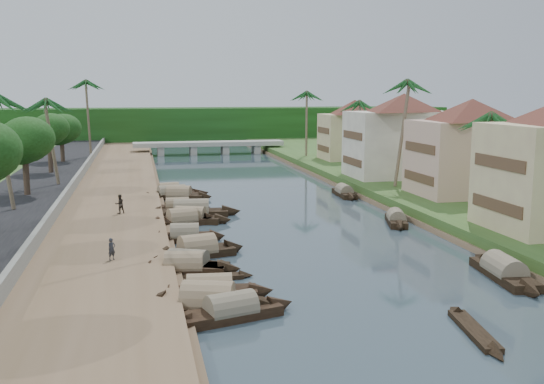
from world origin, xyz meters
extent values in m
plane|color=#32424B|center=(0.00, 0.00, 0.00)|extent=(220.00, 220.00, 0.00)
cube|color=brown|center=(-16.00, 20.00, 0.40)|extent=(10.00, 180.00, 0.80)
cube|color=#315522|center=(19.00, 20.00, 0.60)|extent=(16.00, 180.00, 1.20)
cube|color=black|center=(-24.50, 20.00, 0.70)|extent=(8.00, 180.00, 1.40)
cube|color=slate|center=(-20.20, 20.00, 1.35)|extent=(0.40, 180.00, 1.10)
cube|color=#15360E|center=(0.00, 95.00, 4.00)|extent=(120.00, 4.00, 8.00)
cube|color=#15360E|center=(0.00, 100.00, 4.00)|extent=(120.00, 4.00, 8.00)
cube|color=#15360E|center=(0.00, 105.00, 4.00)|extent=(120.00, 4.00, 8.00)
cube|color=#98988E|center=(0.00, 72.00, 2.00)|extent=(28.00, 4.00, 0.80)
cube|color=#98988E|center=(-9.00, 72.00, 0.90)|extent=(1.20, 3.50, 1.80)
cube|color=#98988E|center=(-3.00, 72.00, 0.90)|extent=(1.20, 3.50, 1.80)
cube|color=#98988E|center=(3.00, 72.00, 0.90)|extent=(1.20, 3.50, 1.80)
cube|color=#98988E|center=(9.00, 72.00, 0.90)|extent=(1.20, 3.50, 1.80)
cube|color=brown|center=(12.95, -2.00, 3.20)|extent=(0.10, 6.40, 0.90)
cube|color=brown|center=(12.95, -2.00, 6.40)|extent=(0.10, 6.40, 0.90)
cube|color=tan|center=(20.00, 14.00, 4.95)|extent=(11.00, 8.00, 7.50)
pyramid|color=#5D2A20|center=(20.00, 14.00, 9.80)|extent=(14.11, 14.11, 2.20)
cube|color=brown|center=(14.45, 14.00, 3.08)|extent=(0.10, 6.40, 0.90)
cube|color=brown|center=(14.45, 14.00, 6.08)|extent=(0.10, 6.40, 0.90)
cube|color=#EDE6CF|center=(19.00, 28.00, 5.20)|extent=(13.00, 8.00, 8.00)
pyramid|color=#5D2A20|center=(19.00, 28.00, 10.30)|extent=(15.59, 15.59, 2.20)
cube|color=brown|center=(12.45, 28.00, 3.20)|extent=(0.10, 6.40, 0.90)
cube|color=brown|center=(12.45, 28.00, 6.40)|extent=(0.10, 6.40, 0.90)
cube|color=beige|center=(20.00, 48.00, 4.70)|extent=(10.00, 7.00, 7.00)
pyramid|color=#5D2A20|center=(20.00, 48.00, 9.30)|extent=(12.62, 12.62, 2.20)
cube|color=brown|center=(14.95, 48.00, 2.95)|extent=(0.10, 5.60, 0.90)
cube|color=brown|center=(14.95, 48.00, 5.75)|extent=(0.10, 5.60, 0.90)
cube|color=black|center=(-8.56, -12.25, 0.20)|extent=(5.54, 2.99, 0.70)
cone|color=black|center=(-5.73, -11.47, 0.28)|extent=(1.85, 1.83, 1.65)
cone|color=black|center=(-11.40, -13.02, 0.28)|extent=(1.85, 1.83, 1.65)
cylinder|color=gray|center=(-8.56, -12.25, 0.58)|extent=(4.35, 2.72, 1.72)
cube|color=black|center=(-9.59, -10.77, 0.20)|extent=(6.08, 3.75, 0.70)
cone|color=black|center=(-6.57, -11.78, 0.28)|extent=(2.17, 2.27, 2.02)
cone|color=black|center=(-12.61, -9.76, 0.28)|extent=(2.17, 2.27, 2.02)
cylinder|color=#917A5C|center=(-9.59, -10.77, 0.58)|extent=(4.82, 3.40, 2.12)
cube|color=black|center=(-9.28, -8.82, 0.20)|extent=(5.51, 2.22, 0.70)
cone|color=black|center=(-6.32, -9.13, 0.28)|extent=(1.69, 1.66, 1.68)
cone|color=black|center=(-12.25, -8.51, 0.28)|extent=(1.69, 1.66, 1.68)
cylinder|color=#917A5C|center=(-9.28, -8.82, 0.58)|extent=(4.26, 2.16, 1.74)
cube|color=black|center=(-10.05, -3.15, 0.20)|extent=(5.51, 3.76, 0.70)
cone|color=black|center=(-7.38, -4.39, 0.28)|extent=(2.02, 2.02, 1.69)
cone|color=black|center=(-12.71, -1.91, 0.28)|extent=(2.02, 2.02, 1.69)
cylinder|color=gray|center=(-10.05, -3.15, 0.58)|extent=(4.41, 3.30, 1.76)
cube|color=black|center=(-10.32, -3.74, 0.20)|extent=(5.35, 2.57, 0.70)
cone|color=black|center=(-7.51, -4.22, 0.28)|extent=(1.73, 1.79, 1.73)
cone|color=black|center=(-13.13, -3.27, 0.28)|extent=(1.73, 1.79, 1.73)
cylinder|color=#917A5C|center=(-10.32, -3.74, 0.58)|extent=(4.16, 2.44, 1.81)
cube|color=black|center=(-9.09, 0.23, 0.20)|extent=(5.51, 3.16, 0.70)
cone|color=black|center=(-6.29, 0.91, 0.28)|extent=(1.91, 2.11, 1.96)
cone|color=black|center=(-11.89, -0.44, 0.28)|extent=(1.91, 2.11, 1.96)
cylinder|color=#917A5C|center=(-9.09, 0.23, 0.58)|extent=(4.34, 2.95, 2.08)
cube|color=black|center=(-9.62, 5.00, 0.20)|extent=(4.80, 2.13, 0.70)
cone|color=black|center=(-7.04, 4.74, 0.28)|extent=(1.51, 1.63, 1.65)
cone|color=black|center=(-12.19, 5.26, 0.28)|extent=(1.51, 1.63, 1.65)
cylinder|color=gray|center=(-9.62, 5.00, 0.58)|extent=(3.71, 2.08, 1.73)
cube|color=black|center=(-8.61, 11.87, 0.20)|extent=(5.77, 3.62, 0.70)
cone|color=black|center=(-5.75, 10.76, 0.28)|extent=(2.04, 2.03, 1.74)
cone|color=black|center=(-11.47, 12.98, 0.28)|extent=(2.04, 2.03, 1.74)
cylinder|color=#917A5C|center=(-8.61, 11.87, 0.58)|extent=(4.58, 3.22, 1.81)
cube|color=black|center=(-9.41, 10.90, 0.20)|extent=(5.34, 2.96, 0.70)
cone|color=black|center=(-6.68, 11.53, 0.28)|extent=(1.83, 1.98, 1.85)
cone|color=black|center=(-12.14, 10.27, 0.28)|extent=(1.83, 1.98, 1.85)
cylinder|color=#917A5C|center=(-9.41, 10.90, 0.58)|extent=(4.19, 2.77, 1.96)
cube|color=black|center=(-8.26, 14.79, 0.20)|extent=(7.06, 2.82, 0.70)
cone|color=black|center=(-4.47, 14.35, 0.28)|extent=(2.15, 2.05, 2.06)
cone|color=black|center=(-12.05, 15.22, 0.28)|extent=(2.15, 2.05, 2.06)
cylinder|color=gray|center=(-8.26, 14.79, 0.58)|extent=(5.46, 2.71, 2.13)
cube|color=black|center=(-9.40, 17.33, 0.20)|extent=(4.84, 2.05, 0.70)
cone|color=black|center=(-6.80, 17.04, 0.28)|extent=(1.50, 1.53, 1.54)
cone|color=black|center=(-12.00, 17.62, 0.28)|extent=(1.50, 1.53, 1.54)
cylinder|color=#917A5C|center=(-9.40, 17.33, 0.58)|extent=(3.75, 1.99, 1.60)
cube|color=black|center=(-8.79, 24.07, 0.20)|extent=(5.63, 3.38, 0.70)
cone|color=black|center=(-5.97, 23.16, 0.28)|extent=(1.98, 2.04, 1.81)
cone|color=black|center=(-11.61, 24.98, 0.28)|extent=(1.98, 2.04, 1.81)
cylinder|color=#917A5C|center=(-8.79, 24.07, 0.58)|extent=(4.46, 3.06, 1.90)
cube|color=black|center=(-9.52, 24.89, 0.20)|extent=(6.50, 3.02, 0.70)
cone|color=black|center=(-6.12, 25.62, 0.28)|extent=(2.06, 1.91, 1.77)
cone|color=black|center=(-12.93, 24.17, 0.28)|extent=(2.06, 1.91, 1.77)
cylinder|color=gray|center=(-9.52, 24.89, 0.58)|extent=(5.07, 2.78, 1.82)
cube|color=black|center=(-9.72, 27.71, 0.20)|extent=(4.89, 2.34, 0.70)
cone|color=black|center=(-7.15, 28.18, 0.28)|extent=(1.58, 1.59, 1.52)
cone|color=black|center=(-12.28, 27.25, 0.28)|extent=(1.58, 1.59, 1.52)
cylinder|color=#917A5C|center=(-9.72, 27.71, 0.58)|extent=(3.81, 2.20, 1.59)
cube|color=black|center=(9.18, -9.05, 0.20)|extent=(2.56, 6.50, 0.70)
cone|color=black|center=(9.61, -5.56, 0.28)|extent=(1.82, 1.98, 1.82)
cone|color=black|center=(8.75, -12.54, 0.28)|extent=(1.82, 1.98, 1.82)
cylinder|color=gray|center=(9.18, -9.05, 0.58)|extent=(2.44, 5.03, 1.87)
cube|color=black|center=(9.15, 7.22, 0.20)|extent=(2.73, 4.88, 0.70)
cone|color=black|center=(9.88, 9.70, 0.28)|extent=(1.65, 1.66, 1.48)
cone|color=black|center=(8.42, 4.75, 0.28)|extent=(1.65, 1.66, 1.48)
cylinder|color=gray|center=(9.15, 7.22, 0.58)|extent=(2.48, 3.84, 1.53)
cube|color=black|center=(9.50, 22.17, 0.20)|extent=(1.75, 5.31, 0.70)
cone|color=black|center=(9.64, 25.08, 0.28)|extent=(1.42, 1.55, 1.52)
cone|color=black|center=(9.36, 19.26, 0.28)|extent=(1.42, 1.55, 1.52)
cylinder|color=gray|center=(9.50, 22.17, 0.58)|extent=(1.75, 4.08, 1.56)
cube|color=black|center=(2.66, -16.58, 0.10)|extent=(1.70, 5.03, 0.35)
cone|color=black|center=(3.11, -13.84, 0.10)|extent=(1.09, 1.37, 0.90)
cone|color=black|center=(2.20, -19.32, 0.10)|extent=(1.09, 1.37, 0.90)
cube|color=black|center=(-8.65, -5.41, 0.10)|extent=(3.76, 0.93, 0.35)
cone|color=black|center=(-6.55, -5.35, 0.10)|extent=(0.96, 0.86, 0.83)
cone|color=black|center=(-10.75, -5.47, 0.10)|extent=(0.96, 0.86, 0.83)
cube|color=black|center=(-10.47, 21.05, 0.10)|extent=(4.06, 2.00, 0.35)
cone|color=black|center=(-8.32, 20.36, 0.10)|extent=(1.20, 1.07, 0.80)
cone|color=black|center=(-12.62, 21.75, 0.10)|extent=(1.20, 1.07, 0.80)
cylinder|color=#75664E|center=(16.00, 5.11, 5.46)|extent=(1.33, 0.36, 8.50)
sphere|color=#1A5020|center=(16.00, 5.11, 9.54)|extent=(3.20, 3.20, 3.20)
cylinder|color=#75664E|center=(15.00, 20.26, 7.03)|extent=(1.67, 0.36, 11.62)
sphere|color=#1A5020|center=(15.00, 20.26, 12.62)|extent=(3.20, 3.20, 3.20)
cylinder|color=#75664E|center=(16.00, 36.92, 5.77)|extent=(1.32, 0.36, 9.12)
sphere|color=#1A5020|center=(16.00, 36.92, 10.15)|extent=(3.20, 3.20, 3.20)
cylinder|color=#75664E|center=(-24.00, 14.06, 6.37)|extent=(1.39, 0.36, 9.93)
sphere|color=#1A5020|center=(-24.00, 14.06, 11.15)|extent=(3.20, 3.20, 3.20)
cylinder|color=#75664E|center=(-22.00, 28.68, 6.09)|extent=(1.35, 0.36, 9.36)
sphere|color=#1A5020|center=(-22.00, 28.68, 10.59)|extent=(3.20, 3.20, 3.20)
cylinder|color=#75664E|center=(14.00, 54.19, 6.42)|extent=(0.36, 0.36, 10.44)
sphere|color=#1A5020|center=(14.00, 54.19, 11.43)|extent=(3.20, 3.20, 3.20)
cylinder|color=#75664E|center=(-20.50, 58.87, 7.41)|extent=(0.65, 0.36, 12.02)
sphere|color=#1A5020|center=(-20.50, 58.87, 13.18)|extent=(3.20, 3.20, 3.20)
cylinder|color=#4D3A2C|center=(-24.00, 22.14, 3.21)|extent=(0.60, 0.60, 3.70)
ellipsoid|color=#15360E|center=(-24.00, 22.14, 6.74)|extent=(5.29, 5.29, 4.35)
cylinder|color=#4D3A2C|center=(-24.00, 39.58, 3.22)|extent=(0.60, 0.60, 3.73)
ellipsoid|color=#15360E|center=(-24.00, 39.58, 6.78)|extent=(4.57, 4.57, 3.75)
cylinder|color=#4D3A2C|center=(-24.00, 52.35, 2.98)|extent=(0.60, 0.60, 3.23)
ellipsoid|color=#15360E|center=(-24.00, 52.35, 6.06)|extent=(5.11, 5.11, 4.20)
cylinder|color=#4D3A2C|center=(24.00, 31.73, 2.76)|extent=(0.60, 0.60, 3.19)
ellipsoid|color=#15360E|center=(24.00, 31.73, 5.81)|extent=(4.36, 4.36, 3.58)
imported|color=#2A2C32|center=(-14.85, -2.33, 1.52)|extent=(0.63, 0.59, 1.45)
imported|color=#2B251E|center=(-14.76, 13.33, 1.65)|extent=(1.01, 0.92, 1.71)
camera|label=1|loc=(-12.89, -41.64, 11.52)|focal=40.00mm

